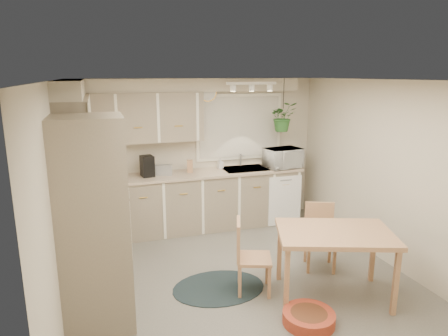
{
  "coord_description": "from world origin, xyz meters",
  "views": [
    {
      "loc": [
        -1.58,
        -4.19,
        2.47
      ],
      "look_at": [
        -0.06,
        0.55,
        1.29
      ],
      "focal_mm": 32.0,
      "sensor_mm": 36.0,
      "label": 1
    }
  ],
  "objects_px": {
    "dining_table": "(333,264)",
    "pet_bed": "(309,318)",
    "chair_left": "(254,257)",
    "chair_back": "(320,238)",
    "braided_rug": "(219,288)",
    "microwave": "(283,156)"
  },
  "relations": [
    {
      "from": "braided_rug",
      "to": "microwave",
      "type": "xyz_separation_m",
      "value": [
        1.68,
        1.81,
        1.13
      ]
    },
    {
      "from": "chair_left",
      "to": "microwave",
      "type": "xyz_separation_m",
      "value": [
        1.31,
        1.99,
        0.71
      ]
    },
    {
      "from": "chair_left",
      "to": "pet_bed",
      "type": "bearing_deg",
      "value": 40.47
    },
    {
      "from": "chair_left",
      "to": "microwave",
      "type": "height_order",
      "value": "microwave"
    },
    {
      "from": "pet_bed",
      "to": "microwave",
      "type": "height_order",
      "value": "microwave"
    },
    {
      "from": "pet_bed",
      "to": "braided_rug",
      "type": "bearing_deg",
      "value": 125.49
    },
    {
      "from": "dining_table",
      "to": "pet_bed",
      "type": "height_order",
      "value": "dining_table"
    },
    {
      "from": "chair_left",
      "to": "microwave",
      "type": "relative_size",
      "value": 1.47
    },
    {
      "from": "chair_left",
      "to": "chair_back",
      "type": "height_order",
      "value": "chair_left"
    },
    {
      "from": "braided_rug",
      "to": "microwave",
      "type": "height_order",
      "value": "microwave"
    },
    {
      "from": "chair_back",
      "to": "microwave",
      "type": "height_order",
      "value": "microwave"
    },
    {
      "from": "dining_table",
      "to": "chair_left",
      "type": "relative_size",
      "value": 1.44
    },
    {
      "from": "dining_table",
      "to": "pet_bed",
      "type": "bearing_deg",
      "value": -142.56
    },
    {
      "from": "braided_rug",
      "to": "pet_bed",
      "type": "height_order",
      "value": "pet_bed"
    },
    {
      "from": "chair_back",
      "to": "pet_bed",
      "type": "height_order",
      "value": "chair_back"
    },
    {
      "from": "chair_left",
      "to": "braided_rug",
      "type": "distance_m",
      "value": 0.59
    },
    {
      "from": "chair_left",
      "to": "chair_back",
      "type": "xyz_separation_m",
      "value": [
        1.02,
        0.27,
        -0.01
      ]
    },
    {
      "from": "dining_table",
      "to": "braided_rug",
      "type": "bearing_deg",
      "value": 155.16
    },
    {
      "from": "braided_rug",
      "to": "microwave",
      "type": "bearing_deg",
      "value": 47.18
    },
    {
      "from": "chair_back",
      "to": "chair_left",
      "type": "bearing_deg",
      "value": 36.81
    },
    {
      "from": "dining_table",
      "to": "chair_left",
      "type": "distance_m",
      "value": 0.89
    },
    {
      "from": "chair_back",
      "to": "braided_rug",
      "type": "bearing_deg",
      "value": 25.83
    }
  ]
}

